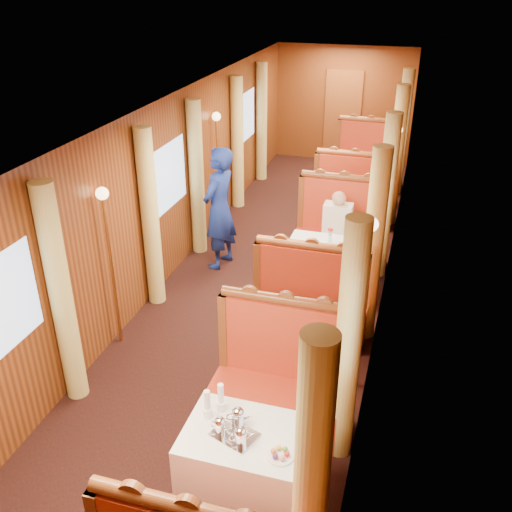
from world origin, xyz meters
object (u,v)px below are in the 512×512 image
at_px(banquette_near_aft, 280,385).
at_px(fruit_plate, 280,454).
at_px(banquette_far_aft, 366,164).
at_px(banquette_far_fwd, 352,200).
at_px(table_mid, 326,270).
at_px(tea_tray, 234,435).
at_px(passenger, 337,224).
at_px(rose_vase_mid, 330,233).
at_px(banquette_mid_fwd, 311,306).
at_px(table_far, 360,184).
at_px(teapot_back, 238,419).
at_px(steward, 219,209).
at_px(table_near, 250,468).
at_px(teapot_right, 241,439).
at_px(rose_vase_far, 361,154).
at_px(banquette_mid_aft, 339,236).
at_px(teapot_left, 220,428).

bearing_deg(banquette_near_aft, fruit_plate, -76.15).
bearing_deg(banquette_far_aft, banquette_far_fwd, -90.00).
xyz_separation_m(table_mid, tea_tray, (-0.11, -3.55, 0.38)).
bearing_deg(table_mid, passenger, 90.00).
bearing_deg(rose_vase_mid, banquette_mid_fwd, -91.29).
distance_m(table_far, banquette_far_fwd, 1.02).
height_order(teapot_back, rose_vase_mid, rose_vase_mid).
bearing_deg(banquette_mid_fwd, rose_vase_mid, 88.71).
height_order(banquette_far_fwd, tea_tray, banquette_far_fwd).
bearing_deg(table_far, rose_vase_mid, -89.63).
bearing_deg(table_mid, rose_vase_mid, -25.56).
xyz_separation_m(banquette_far_aft, tea_tray, (-0.11, -8.06, 0.33)).
height_order(banquette_far_aft, rose_vase_mid, banquette_far_aft).
bearing_deg(steward, banquette_far_aft, 168.87).
xyz_separation_m(banquette_mid_fwd, tea_tray, (-0.11, -2.53, 0.33)).
bearing_deg(table_near, fruit_plate, -27.88).
distance_m(table_mid, teapot_right, 3.66).
bearing_deg(table_mid, rose_vase_far, 90.53).
bearing_deg(rose_vase_far, fruit_plate, -87.44).
relative_size(banquette_mid_aft, banquette_far_fwd, 1.00).
bearing_deg(table_near, table_mid, 90.00).
relative_size(rose_vase_mid, steward, 0.20).
bearing_deg(teapot_left, banquette_mid_aft, 93.08).
height_order(table_near, fruit_plate, fruit_plate).
height_order(banquette_near_aft, banquette_far_fwd, same).
relative_size(tea_tray, fruit_plate, 1.62).
bearing_deg(banquette_mid_aft, passenger, -90.00).
xyz_separation_m(teapot_right, passenger, (0.03, 4.37, -0.07)).
distance_m(banquette_far_aft, passenger, 3.79).
xyz_separation_m(banquette_far_fwd, fruit_plate, (0.29, -6.14, 0.35)).
height_order(table_near, passenger, passenger).
distance_m(tea_tray, rose_vase_far, 7.07).
distance_m(banquette_near_aft, passenger, 3.24).
distance_m(banquette_far_aft, tea_tray, 8.07).
bearing_deg(fruit_plate, table_near, 152.12).
relative_size(fruit_plate, steward, 0.12).
height_order(tea_tray, teapot_left, teapot_left).
height_order(banquette_mid_aft, steward, steward).
bearing_deg(tea_tray, rose_vase_mid, 87.90).
distance_m(table_far, teapot_left, 7.08).
bearing_deg(banquette_near_aft, passenger, 90.00).
distance_m(banquette_mid_fwd, teapot_back, 2.46).
bearing_deg(table_near, banquette_mid_aft, 90.00).
distance_m(banquette_mid_fwd, teapot_right, 2.64).
xyz_separation_m(banquette_near_aft, rose_vase_mid, (0.02, 2.47, 0.50)).
relative_size(table_mid, teapot_back, 6.13).
bearing_deg(rose_vase_mid, teapot_left, -93.86).
bearing_deg(table_near, banquette_far_aft, 90.00).
distance_m(table_mid, banquette_far_aft, 4.51).
distance_m(table_far, passenger, 2.79).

